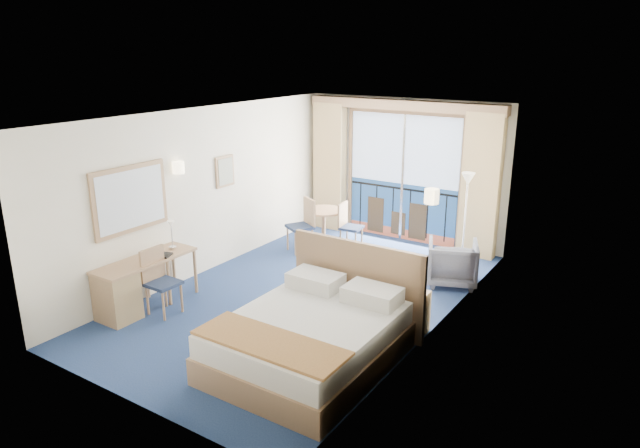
{
  "coord_description": "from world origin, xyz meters",
  "views": [
    {
      "loc": [
        4.47,
        -6.51,
        3.58
      ],
      "look_at": [
        0.09,
        0.2,
        1.09
      ],
      "focal_mm": 32.0,
      "sensor_mm": 36.0,
      "label": 1
    }
  ],
  "objects_px": {
    "armchair": "(452,263)",
    "floor_lamp": "(467,198)",
    "desk": "(124,290)",
    "table_chair_a": "(348,223)",
    "table_chair_b": "(304,222)",
    "nightstand": "(409,313)",
    "bed": "(313,336)",
    "round_table": "(324,218)",
    "desk_chair": "(159,277)"
  },
  "relations": [
    {
      "from": "bed",
      "to": "table_chair_a",
      "type": "height_order",
      "value": "bed"
    },
    {
      "from": "table_chair_b",
      "to": "nightstand",
      "type": "bearing_deg",
      "value": -3.18
    },
    {
      "from": "floor_lamp",
      "to": "table_chair_b",
      "type": "distance_m",
      "value": 2.94
    },
    {
      "from": "bed",
      "to": "round_table",
      "type": "relative_size",
      "value": 3.05
    },
    {
      "from": "floor_lamp",
      "to": "table_chair_a",
      "type": "bearing_deg",
      "value": -179.65
    },
    {
      "from": "floor_lamp",
      "to": "round_table",
      "type": "distance_m",
      "value": 2.81
    },
    {
      "from": "round_table",
      "to": "table_chair_b",
      "type": "distance_m",
      "value": 0.53
    },
    {
      "from": "bed",
      "to": "desk_chair",
      "type": "xyz_separation_m",
      "value": [
        -2.53,
        -0.07,
        0.19
      ]
    },
    {
      "from": "desk_chair",
      "to": "table_chair_a",
      "type": "xyz_separation_m",
      "value": [
        0.85,
        3.73,
        -0.04
      ]
    },
    {
      "from": "bed",
      "to": "table_chair_a",
      "type": "bearing_deg",
      "value": 114.63
    },
    {
      "from": "bed",
      "to": "desk_chair",
      "type": "relative_size",
      "value": 2.42
    },
    {
      "from": "floor_lamp",
      "to": "desk_chair",
      "type": "bearing_deg",
      "value": -129.02
    },
    {
      "from": "nightstand",
      "to": "bed",
      "type": "bearing_deg",
      "value": -117.29
    },
    {
      "from": "desk_chair",
      "to": "table_chair_b",
      "type": "bearing_deg",
      "value": -3.3
    },
    {
      "from": "desk",
      "to": "round_table",
      "type": "bearing_deg",
      "value": 81.15
    },
    {
      "from": "table_chair_b",
      "to": "armchair",
      "type": "bearing_deg",
      "value": 29.57
    },
    {
      "from": "nightstand",
      "to": "table_chair_b",
      "type": "relative_size",
      "value": 0.58
    },
    {
      "from": "bed",
      "to": "nightstand",
      "type": "relative_size",
      "value": 3.97
    },
    {
      "from": "armchair",
      "to": "floor_lamp",
      "type": "distance_m",
      "value": 1.07
    },
    {
      "from": "desk_chair",
      "to": "table_chair_a",
      "type": "relative_size",
      "value": 1.08
    },
    {
      "from": "desk_chair",
      "to": "floor_lamp",
      "type": "bearing_deg",
      "value": -38.07
    },
    {
      "from": "armchair",
      "to": "floor_lamp",
      "type": "bearing_deg",
      "value": -109.7
    },
    {
      "from": "armchair",
      "to": "desk_chair",
      "type": "bearing_deg",
      "value": 24.28
    },
    {
      "from": "nightstand",
      "to": "armchair",
      "type": "bearing_deg",
      "value": 93.75
    },
    {
      "from": "armchair",
      "to": "table_chair_b",
      "type": "height_order",
      "value": "table_chair_b"
    },
    {
      "from": "desk",
      "to": "table_chair_a",
      "type": "xyz_separation_m",
      "value": [
        1.16,
        4.1,
        0.09
      ]
    },
    {
      "from": "armchair",
      "to": "desk_chair",
      "type": "xyz_separation_m",
      "value": [
        -3.06,
        -3.22,
        0.18
      ]
    },
    {
      "from": "desk",
      "to": "table_chair_a",
      "type": "relative_size",
      "value": 1.76
    },
    {
      "from": "bed",
      "to": "round_table",
      "type": "distance_m",
      "value": 4.27
    },
    {
      "from": "desk",
      "to": "table_chair_b",
      "type": "bearing_deg",
      "value": 81.3
    },
    {
      "from": "nightstand",
      "to": "desk_chair",
      "type": "relative_size",
      "value": 0.61
    },
    {
      "from": "nightstand",
      "to": "round_table",
      "type": "xyz_separation_m",
      "value": [
        -2.85,
        2.39,
        0.22
      ]
    },
    {
      "from": "round_table",
      "to": "table_chair_a",
      "type": "distance_m",
      "value": 0.52
    },
    {
      "from": "nightstand",
      "to": "floor_lamp",
      "type": "bearing_deg",
      "value": 93.48
    },
    {
      "from": "armchair",
      "to": "floor_lamp",
      "type": "relative_size",
      "value": 0.45
    },
    {
      "from": "nightstand",
      "to": "armchair",
      "type": "distance_m",
      "value": 1.89
    },
    {
      "from": "table_chair_a",
      "to": "table_chair_b",
      "type": "relative_size",
      "value": 0.89
    },
    {
      "from": "table_chair_a",
      "to": "table_chair_b",
      "type": "bearing_deg",
      "value": 124.5
    },
    {
      "from": "nightstand",
      "to": "table_chair_b",
      "type": "distance_m",
      "value": 3.5
    },
    {
      "from": "table_chair_a",
      "to": "round_table",
      "type": "bearing_deg",
      "value": 84.74
    },
    {
      "from": "desk_chair",
      "to": "round_table",
      "type": "height_order",
      "value": "desk_chair"
    },
    {
      "from": "bed",
      "to": "desk",
      "type": "height_order",
      "value": "bed"
    },
    {
      "from": "floor_lamp",
      "to": "desk",
      "type": "distance_m",
      "value": 5.37
    },
    {
      "from": "floor_lamp",
      "to": "nightstand",
      "type": "bearing_deg",
      "value": -86.52
    },
    {
      "from": "table_chair_b",
      "to": "floor_lamp",
      "type": "bearing_deg",
      "value": 40.18
    },
    {
      "from": "table_chair_b",
      "to": "round_table",
      "type": "bearing_deg",
      "value": 109.34
    },
    {
      "from": "table_chair_a",
      "to": "floor_lamp",
      "type": "bearing_deg",
      "value": -96.07
    },
    {
      "from": "round_table",
      "to": "table_chair_b",
      "type": "relative_size",
      "value": 0.76
    },
    {
      "from": "armchair",
      "to": "table_chair_a",
      "type": "height_order",
      "value": "table_chair_a"
    },
    {
      "from": "bed",
      "to": "table_chair_b",
      "type": "bearing_deg",
      "value": 126.13
    }
  ]
}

